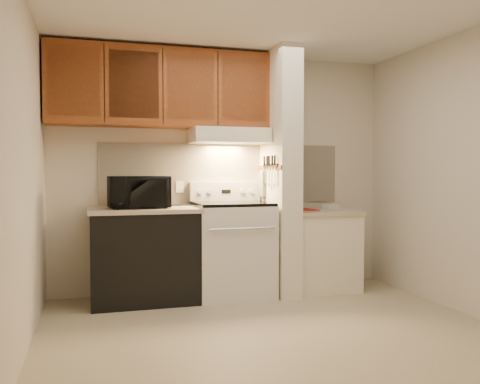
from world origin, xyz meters
name	(u,v)px	position (x,y,z in m)	size (l,w,h in m)	color
floor	(271,329)	(0.00, 0.00, 0.00)	(3.60, 3.60, 0.00)	tan
ceiling	(271,12)	(0.00, 0.00, 2.50)	(3.60, 3.60, 0.00)	white
wall_back	(224,172)	(0.00, 1.50, 1.25)	(3.60, 0.02, 2.50)	beige
wall_left	(25,173)	(-1.80, 0.00, 1.25)	(0.02, 3.00, 2.50)	beige
wall_right	(462,173)	(1.80, 0.00, 1.25)	(0.02, 3.00, 2.50)	beige
backsplash	(224,174)	(0.00, 1.49, 1.24)	(2.60, 0.02, 0.63)	#F3E6C8
range_body	(232,250)	(0.00, 1.16, 0.46)	(0.76, 0.65, 0.92)	silver
oven_window	(241,251)	(0.00, 0.84, 0.50)	(0.50, 0.01, 0.30)	black
oven_handle	(242,229)	(0.00, 0.80, 0.72)	(0.02, 0.02, 0.65)	silver
cooktop	(232,204)	(0.00, 1.16, 0.94)	(0.74, 0.64, 0.03)	black
range_backguard	(225,191)	(0.00, 1.44, 1.05)	(0.76, 0.08, 0.20)	silver
range_display	(226,191)	(0.00, 1.40, 1.05)	(0.10, 0.01, 0.04)	black
range_knob_left_outer	(200,192)	(-0.28, 1.40, 1.05)	(0.05, 0.05, 0.02)	silver
range_knob_left_inner	(210,192)	(-0.18, 1.40, 1.05)	(0.05, 0.05, 0.02)	silver
range_knob_right_inner	(243,191)	(0.18, 1.40, 1.05)	(0.05, 0.05, 0.02)	silver
range_knob_right_outer	(252,191)	(0.28, 1.40, 1.05)	(0.05, 0.05, 0.02)	silver
dishwasher_front	(144,257)	(-0.88, 1.17, 0.43)	(1.00, 0.63, 0.87)	black
left_countertop	(144,210)	(-0.88, 1.17, 0.89)	(1.04, 0.67, 0.04)	#BEAD91
spoon_rest	(182,205)	(-0.48, 1.36, 0.92)	(0.21, 0.07, 0.01)	black
teal_jar	(134,201)	(-0.95, 1.38, 0.96)	(0.10, 0.10, 0.11)	#296164
outlet	(180,187)	(-0.48, 1.48, 1.10)	(0.08, 0.01, 0.12)	#EFE7CA
microwave	(139,192)	(-0.93, 1.15, 1.06)	(0.55, 0.37, 0.30)	black
partition_pillar	(280,172)	(0.51, 1.15, 1.25)	(0.22, 0.70, 2.50)	#ECE3C8
pillar_trim	(269,168)	(0.39, 1.15, 1.30)	(0.01, 0.70, 0.04)	brown
knife_strip	(270,166)	(0.39, 1.10, 1.32)	(0.02, 0.42, 0.04)	black
knife_blade_a	(275,175)	(0.38, 0.94, 1.22)	(0.01, 0.04, 0.16)	silver
knife_handle_a	(275,160)	(0.38, 0.94, 1.37)	(0.02, 0.02, 0.10)	black
knife_blade_b	(272,176)	(0.38, 1.02, 1.21)	(0.01, 0.04, 0.18)	silver
knife_handle_b	(272,160)	(0.38, 1.02, 1.37)	(0.02, 0.02, 0.10)	black
knife_blade_c	(269,177)	(0.38, 1.11, 1.20)	(0.01, 0.04, 0.20)	silver
knife_handle_c	(269,161)	(0.38, 1.11, 1.37)	(0.02, 0.02, 0.10)	black
knife_blade_d	(267,175)	(0.38, 1.19, 1.22)	(0.01, 0.04, 0.16)	silver
knife_handle_d	(267,161)	(0.38, 1.17, 1.37)	(0.02, 0.02, 0.10)	black
knife_blade_e	(264,176)	(0.38, 1.27, 1.21)	(0.01, 0.04, 0.18)	silver
knife_handle_e	(264,161)	(0.38, 1.26, 1.37)	(0.02, 0.02, 0.10)	black
oven_mitt	(263,184)	(0.38, 1.32, 1.13)	(0.03, 0.11, 0.27)	slate
right_cab_base	(320,252)	(0.97, 1.15, 0.40)	(0.70, 0.60, 0.81)	#EFE7CA
right_countertop	(320,212)	(0.97, 1.15, 0.83)	(0.74, 0.64, 0.04)	#BEAD91
red_folder	(304,210)	(0.79, 1.18, 0.86)	(0.23, 0.31, 0.01)	#A11F16
white_box	(331,207)	(1.18, 1.33, 0.87)	(0.16, 0.11, 0.04)	white
range_hood	(229,136)	(0.00, 1.28, 1.62)	(0.78, 0.44, 0.15)	#EFE7CA
hood_lip	(235,139)	(0.00, 1.07, 1.58)	(0.78, 0.04, 0.06)	#EFE7CA
upper_cabinets	(161,88)	(-0.69, 1.32, 2.08)	(2.18, 0.33, 0.77)	brown
cab_door_a	(74,82)	(-1.51, 1.17, 2.08)	(0.46, 0.01, 0.63)	brown
cab_gap_a	(104,83)	(-1.23, 1.16, 2.08)	(0.01, 0.01, 0.73)	black
cab_door_b	(134,84)	(-0.96, 1.17, 2.08)	(0.46, 0.01, 0.63)	brown
cab_gap_b	(163,86)	(-0.69, 1.16, 2.08)	(0.01, 0.01, 0.73)	black
cab_door_c	(191,87)	(-0.42, 1.17, 2.08)	(0.46, 0.01, 0.63)	brown
cab_gap_c	(218,88)	(-0.14, 1.16, 2.08)	(0.01, 0.01, 0.73)	black
cab_door_d	(244,90)	(0.13, 1.17, 2.08)	(0.46, 0.01, 0.63)	brown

